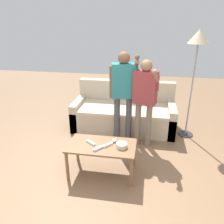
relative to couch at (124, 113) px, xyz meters
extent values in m
plane|color=brown|center=(-0.16, -1.52, -0.30)|extent=(12.00, 12.00, 0.00)
cube|color=#B7A88E|center=(0.00, -0.05, -0.09)|extent=(1.98, 0.93, 0.41)
cube|color=#C6B59A|center=(0.00, -0.12, 0.14)|extent=(1.70, 0.81, 0.06)
cube|color=#B7A88E|center=(0.00, 0.33, 0.35)|extent=(1.98, 0.18, 0.47)
cube|color=#B7A88E|center=(-0.92, -0.05, -0.02)|extent=(0.14, 0.93, 0.56)
cube|color=#B7A88E|center=(0.92, -0.05, -0.02)|extent=(0.14, 0.93, 0.56)
cube|color=brown|center=(-0.13, -1.56, 0.15)|extent=(0.94, 0.52, 0.03)
cylinder|color=brown|center=(-0.57, -1.78, -0.08)|extent=(0.04, 0.04, 0.43)
cylinder|color=brown|center=(0.31, -1.78, -0.08)|extent=(0.04, 0.04, 0.43)
cylinder|color=brown|center=(-0.57, -1.33, -0.08)|extent=(0.04, 0.04, 0.43)
cylinder|color=brown|center=(0.31, -1.33, -0.08)|extent=(0.04, 0.04, 0.43)
cylinder|color=beige|center=(0.15, -1.57, 0.19)|extent=(0.15, 0.15, 0.06)
ellipsoid|color=white|center=(0.03, -1.45, 0.19)|extent=(0.06, 0.09, 0.05)
cylinder|color=#4C4C51|center=(0.03, -1.43, 0.21)|extent=(0.02, 0.02, 0.01)
cylinder|color=#2D2D33|center=(1.21, -0.18, -0.29)|extent=(0.28, 0.28, 0.02)
cylinder|color=gray|center=(1.21, -0.18, 0.56)|extent=(0.03, 0.03, 1.67)
cone|color=#C1AD89|center=(1.21, -0.18, 1.50)|extent=(0.36, 0.36, 0.22)
cylinder|color=#47474C|center=(-0.06, -0.59, 0.12)|extent=(0.10, 0.10, 0.83)
cylinder|color=#47474C|center=(0.14, -0.56, 0.12)|extent=(0.10, 0.10, 0.83)
cube|color=#28757A|center=(0.04, -0.58, 0.82)|extent=(0.42, 0.27, 0.57)
sphere|color=brown|center=(0.04, -0.58, 1.20)|extent=(0.20, 0.20, 0.20)
cylinder|color=brown|center=(-0.16, -0.61, 0.80)|extent=(0.07, 0.07, 0.54)
cylinder|color=#28757A|center=(0.23, -0.55, 0.93)|extent=(0.07, 0.07, 0.27)
cylinder|color=brown|center=(0.24, -0.61, 1.11)|extent=(0.11, 0.28, 0.18)
sphere|color=brown|center=(0.25, -0.67, 1.23)|extent=(0.08, 0.08, 0.08)
cylinder|color=#756656|center=(0.31, -0.64, 0.09)|extent=(0.10, 0.10, 0.78)
cylinder|color=#756656|center=(0.50, -0.70, 0.09)|extent=(0.10, 0.10, 0.78)
cube|color=brown|center=(0.40, -0.67, 0.75)|extent=(0.41, 0.29, 0.54)
sphere|color=#936B4C|center=(0.40, -0.67, 1.10)|extent=(0.18, 0.18, 0.18)
cylinder|color=#936B4C|center=(0.23, -0.62, 0.73)|extent=(0.07, 0.07, 0.51)
cylinder|color=brown|center=(0.58, -0.72, 0.85)|extent=(0.07, 0.07, 0.25)
cylinder|color=#936B4C|center=(0.55, -0.82, 0.98)|extent=(0.12, 0.21, 0.24)
sphere|color=#936B4C|center=(0.52, -0.91, 1.06)|extent=(0.07, 0.07, 0.07)
cube|color=white|center=(-0.05, -1.57, 0.18)|extent=(0.13, 0.14, 0.03)
cylinder|color=silver|center=(-0.03, -1.55, 0.20)|extent=(0.01, 0.01, 0.00)
cube|color=silver|center=(-0.08, -1.60, 0.20)|extent=(0.02, 0.02, 0.00)
cube|color=white|center=(-0.29, -1.55, 0.18)|extent=(0.15, 0.13, 0.03)
cylinder|color=silver|center=(-0.32, -1.53, 0.20)|extent=(0.01, 0.01, 0.00)
cube|color=silver|center=(-0.25, -1.58, 0.20)|extent=(0.02, 0.02, 0.00)
cube|color=white|center=(-0.16, -1.68, 0.18)|extent=(0.12, 0.14, 0.03)
cylinder|color=silver|center=(-0.14, -1.66, 0.20)|extent=(0.01, 0.01, 0.00)
cube|color=silver|center=(-0.19, -1.72, 0.20)|extent=(0.02, 0.02, 0.00)
camera|label=1|loc=(0.46, -4.18, 1.79)|focal=36.00mm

